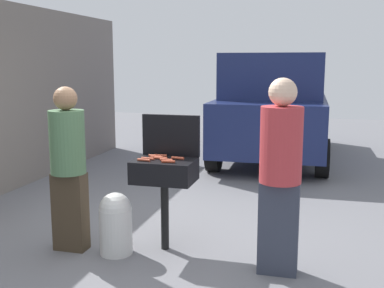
{
  "coord_description": "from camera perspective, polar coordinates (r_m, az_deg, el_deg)",
  "views": [
    {
      "loc": [
        1.74,
        -4.51,
        1.86
      ],
      "look_at": [
        0.43,
        0.32,
        1.0
      ],
      "focal_mm": 44.38,
      "sensor_mm": 36.0,
      "label": 1
    }
  ],
  "objects": [
    {
      "name": "parked_minivan",
      "position": [
        9.42,
        9.89,
        4.54
      ],
      "size": [
        2.1,
        4.44,
        2.02
      ],
      "rotation": [
        0.0,
        0.0,
        3.16
      ],
      "color": "navy",
      "rests_on": "ground"
    },
    {
      "name": "hot_dog_8",
      "position": [
        4.67,
        -5.34,
        -1.75
      ],
      "size": [
        0.13,
        0.04,
        0.03
      ],
      "primitive_type": "cylinder",
      "rotation": [
        0.0,
        1.57,
        -0.08
      ],
      "color": "#B74C33",
      "rests_on": "bbq_grill"
    },
    {
      "name": "hot_dog_2",
      "position": [
        4.79,
        -4.5,
        -1.43
      ],
      "size": [
        0.13,
        0.04,
        0.03
      ],
      "primitive_type": "cylinder",
      "rotation": [
        0.0,
        1.57,
        -0.1
      ],
      "color": "#B74C33",
      "rests_on": "bbq_grill"
    },
    {
      "name": "person_left",
      "position": [
        4.81,
        -14.65,
        -2.23
      ],
      "size": [
        0.34,
        0.34,
        1.64
      ],
      "rotation": [
        0.0,
        0.0,
        -0.1
      ],
      "color": "#3F3323",
      "rests_on": "ground"
    },
    {
      "name": "person_right",
      "position": [
        4.18,
        10.56,
        -3.09
      ],
      "size": [
        0.36,
        0.36,
        1.74
      ],
      "rotation": [
        0.0,
        0.0,
        3.4
      ],
      "color": "#333847",
      "rests_on": "ground"
    },
    {
      "name": "hot_dog_5",
      "position": [
        4.59,
        -3.12,
        -1.92
      ],
      "size": [
        0.13,
        0.04,
        0.03
      ],
      "primitive_type": "cylinder",
      "rotation": [
        0.0,
        1.57,
        -0.09
      ],
      "color": "#B74C33",
      "rests_on": "bbq_grill"
    },
    {
      "name": "bbq_grill",
      "position": [
        4.69,
        -3.33,
        -3.61
      ],
      "size": [
        0.6,
        0.44,
        0.92
      ],
      "color": "black",
      "rests_on": "ground"
    },
    {
      "name": "hot_dog_6",
      "position": [
        4.81,
        -3.8,
        -1.39
      ],
      "size": [
        0.13,
        0.03,
        0.03
      ],
      "primitive_type": "cylinder",
      "rotation": [
        0.0,
        1.57,
        0.02
      ],
      "color": "#B74C33",
      "rests_on": "bbq_grill"
    },
    {
      "name": "hot_dog_1",
      "position": [
        4.51,
        -2.87,
        -2.12
      ],
      "size": [
        0.13,
        0.04,
        0.03
      ],
      "primitive_type": "cylinder",
      "rotation": [
        0.0,
        1.57,
        0.1
      ],
      "color": "#AD4228",
      "rests_on": "bbq_grill"
    },
    {
      "name": "grill_lid_open",
      "position": [
        4.83,
        -2.55,
        1.05
      ],
      "size": [
        0.6,
        0.05,
        0.42
      ],
      "primitive_type": "cube",
      "color": "black",
      "rests_on": "bbq_grill"
    },
    {
      "name": "hot_dog_7",
      "position": [
        4.6,
        -5.81,
        -1.92
      ],
      "size": [
        0.13,
        0.04,
        0.03
      ],
      "primitive_type": "cylinder",
      "rotation": [
        0.0,
        1.57,
        -0.1
      ],
      "color": "#B74C33",
      "rests_on": "bbq_grill"
    },
    {
      "name": "hot_dog_4",
      "position": [
        4.68,
        -3.78,
        -1.7
      ],
      "size": [
        0.13,
        0.03,
        0.03
      ],
      "primitive_type": "cylinder",
      "rotation": [
        0.0,
        1.57,
        0.04
      ],
      "color": "#B74C33",
      "rests_on": "bbq_grill"
    },
    {
      "name": "hot_dog_3",
      "position": [
        4.73,
        -4.29,
        -1.58
      ],
      "size": [
        0.13,
        0.03,
        0.03
      ],
      "primitive_type": "cylinder",
      "rotation": [
        0.0,
        1.57,
        0.06
      ],
      "color": "#B74C33",
      "rests_on": "bbq_grill"
    },
    {
      "name": "ground_plane",
      "position": [
        5.18,
        -5.66,
        -11.35
      ],
      "size": [
        24.0,
        24.0,
        0.0
      ],
      "primitive_type": "plane",
      "color": "slate"
    },
    {
      "name": "propane_tank",
      "position": [
        4.75,
        -9.16,
        -9.27
      ],
      "size": [
        0.32,
        0.32,
        0.62
      ],
      "color": "silver",
      "rests_on": "ground"
    },
    {
      "name": "hot_dog_0",
      "position": [
        4.68,
        -1.74,
        -1.69
      ],
      "size": [
        0.13,
        0.04,
        0.03
      ],
      "primitive_type": "cylinder",
      "rotation": [
        0.0,
        1.57,
        -0.12
      ],
      "color": "#B74C33",
      "rests_on": "bbq_grill"
    }
  ]
}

